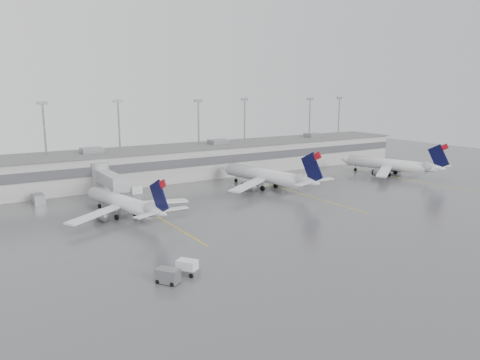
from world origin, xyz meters
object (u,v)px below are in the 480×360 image
jet_far_right (391,164)px  baggage_tug (187,269)px  jet_mid_right (268,176)px  jet_mid_left (124,203)px

jet_far_right → baggage_tug: size_ratio=8.56×
jet_mid_right → baggage_tug: (-38.90, -36.79, -2.51)m
jet_mid_left → jet_mid_right: (36.86, 6.10, 0.45)m
jet_far_right → baggage_tug: bearing=-173.4°
jet_mid_left → jet_far_right: bearing=-10.2°
jet_mid_left → baggage_tug: size_ratio=7.92×
jet_mid_right → baggage_tug: 53.60m
jet_mid_left → baggage_tug: bearing=-106.0°
jet_mid_right → baggage_tug: bearing=-147.1°
baggage_tug → jet_far_right: bearing=-12.1°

